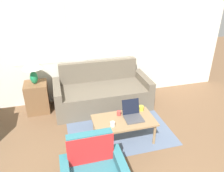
{
  "coord_description": "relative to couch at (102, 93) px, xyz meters",
  "views": [
    {
      "loc": [
        -0.53,
        -0.64,
        2.45
      ],
      "look_at": [
        0.39,
        2.72,
        0.75
      ],
      "focal_mm": 35.0,
      "sensor_mm": 36.0,
      "label": 1
    }
  ],
  "objects": [
    {
      "name": "cup_yellow",
      "position": [
        0.05,
        -1.06,
        0.16
      ],
      "size": [
        0.07,
        0.07,
        0.08
      ],
      "color": "#B23D38",
      "rests_on": "coffee_table"
    },
    {
      "name": "wall_back",
      "position": [
        -0.35,
        0.46,
        1.03
      ],
      "size": [
        6.7,
        0.06,
        2.6
      ],
      "color": "silver",
      "rests_on": "ground_plane"
    },
    {
      "name": "rug",
      "position": [
        0.09,
        -0.64,
        -0.27
      ],
      "size": [
        1.81,
        1.94,
        0.01
      ],
      "color": "slate",
      "rests_on": "ground_plane"
    },
    {
      "name": "side_table",
      "position": [
        -1.31,
        0.13,
        0.03
      ],
      "size": [
        0.44,
        0.44,
        0.62
      ],
      "color": "brown",
      "rests_on": "ground_plane"
    },
    {
      "name": "cup_white",
      "position": [
        0.47,
        -1.01,
        0.16
      ],
      "size": [
        0.09,
        0.09,
        0.08
      ],
      "color": "gold",
      "rests_on": "coffee_table"
    },
    {
      "name": "coffee_table",
      "position": [
        0.09,
        -1.2,
        0.08
      ],
      "size": [
        1.0,
        0.57,
        0.4
      ],
      "color": "#8E704C",
      "rests_on": "ground_plane"
    },
    {
      "name": "couch",
      "position": [
        0.0,
        0.0,
        0.0
      ],
      "size": [
        1.96,
        0.88,
        0.9
      ],
      "color": "#665B4C",
      "rests_on": "ground_plane"
    },
    {
      "name": "laptop",
      "position": [
        0.25,
        -1.17,
        0.19
      ],
      "size": [
        0.29,
        0.33,
        0.27
      ],
      "color": "#47474C",
      "rests_on": "coffee_table"
    },
    {
      "name": "table_lamp",
      "position": [
        -1.31,
        0.13,
        0.7
      ],
      "size": [
        0.38,
        0.38,
        0.51
      ],
      "color": "#1E8451",
      "rests_on": "side_table"
    },
    {
      "name": "cup_navy",
      "position": [
        -0.13,
        -1.32,
        0.16
      ],
      "size": [
        0.07,
        0.07,
        0.07
      ],
      "color": "white",
      "rests_on": "coffee_table"
    }
  ]
}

